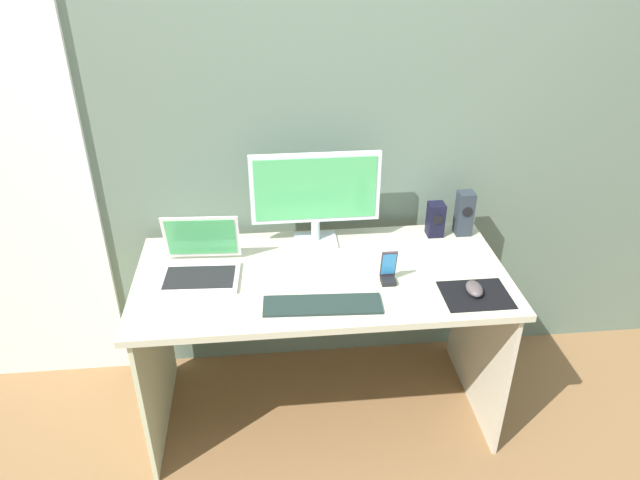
{
  "coord_description": "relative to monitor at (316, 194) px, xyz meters",
  "views": [
    {
      "loc": [
        -0.2,
        -1.95,
        2.01
      ],
      "look_at": [
        -0.01,
        -0.02,
        0.89
      ],
      "focal_mm": 33.31,
      "sensor_mm": 36.0,
      "label": 1
    }
  ],
  "objects": [
    {
      "name": "monitor",
      "position": [
        0.0,
        0.0,
        0.0
      ],
      "size": [
        0.54,
        0.14,
        0.41
      ],
      "color": "silver",
      "rests_on": "desk"
    },
    {
      "name": "wall_back",
      "position": [
        -0.0,
        0.17,
        0.29
      ],
      "size": [
        6.0,
        0.04,
        2.5
      ],
      "primitive_type": "cube",
      "color": "slate",
      "rests_on": "ground_plane"
    },
    {
      "name": "mouse",
      "position": [
        0.55,
        -0.44,
        -0.21
      ],
      "size": [
        0.07,
        0.1,
        0.04
      ],
      "primitive_type": "ellipsoid",
      "rotation": [
        0.0,
        0.0,
        -0.06
      ],
      "color": "#504547",
      "rests_on": "mousepad"
    },
    {
      "name": "ground_plane",
      "position": [
        -0.0,
        -0.25,
        -0.96
      ],
      "size": [
        8.0,
        8.0,
        0.0
      ],
      "primitive_type": "plane",
      "color": "olive"
    },
    {
      "name": "phone_in_dock",
      "position": [
        0.25,
        -0.34,
        -0.18
      ],
      "size": [
        0.06,
        0.06,
        0.14
      ],
      "color": "black",
      "rests_on": "desk"
    },
    {
      "name": "speaker_right",
      "position": [
        0.65,
        0.01,
        -0.13
      ],
      "size": [
        0.07,
        0.07,
        0.2
      ],
      "color": "#28303A",
      "rests_on": "desk"
    },
    {
      "name": "speaker_near_monitor",
      "position": [
        0.52,
        0.01,
        -0.15
      ],
      "size": [
        0.07,
        0.07,
        0.15
      ],
      "color": "black",
      "rests_on": "desk"
    },
    {
      "name": "desk",
      "position": [
        -0.0,
        -0.25,
        -0.38
      ],
      "size": [
        1.46,
        0.7,
        0.73
      ],
      "color": "beige",
      "rests_on": "ground_plane"
    },
    {
      "name": "laptop",
      "position": [
        -0.47,
        -0.2,
        -0.18
      ],
      "size": [
        0.31,
        0.28,
        0.22
      ],
      "color": "white",
      "rests_on": "desk"
    },
    {
      "name": "mousepad",
      "position": [
        0.55,
        -0.46,
        -0.23
      ],
      "size": [
        0.25,
        0.2,
        0.0
      ],
      "primitive_type": "cube",
      "color": "black",
      "rests_on": "desk"
    },
    {
      "name": "keyboard_external",
      "position": [
        -0.02,
        -0.47,
        -0.22
      ],
      "size": [
        0.44,
        0.14,
        0.01
      ],
      "primitive_type": "cube",
      "rotation": [
        0.0,
        0.0,
        -0.05
      ],
      "color": "#1F2D2B",
      "rests_on": "desk"
    }
  ]
}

